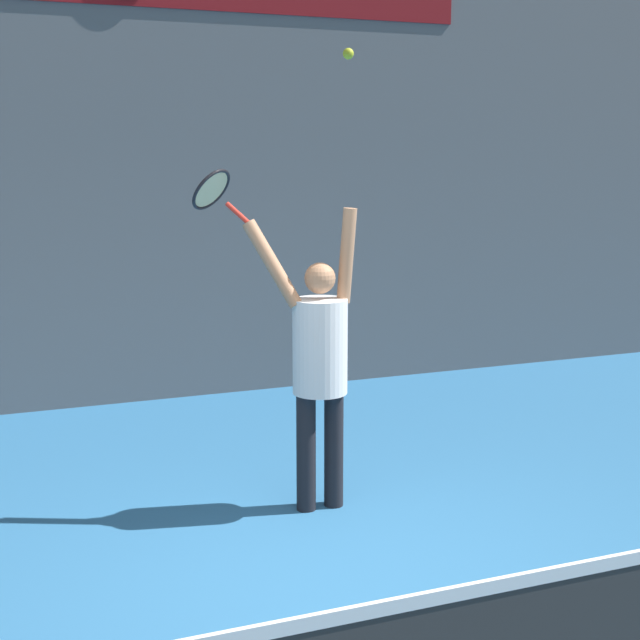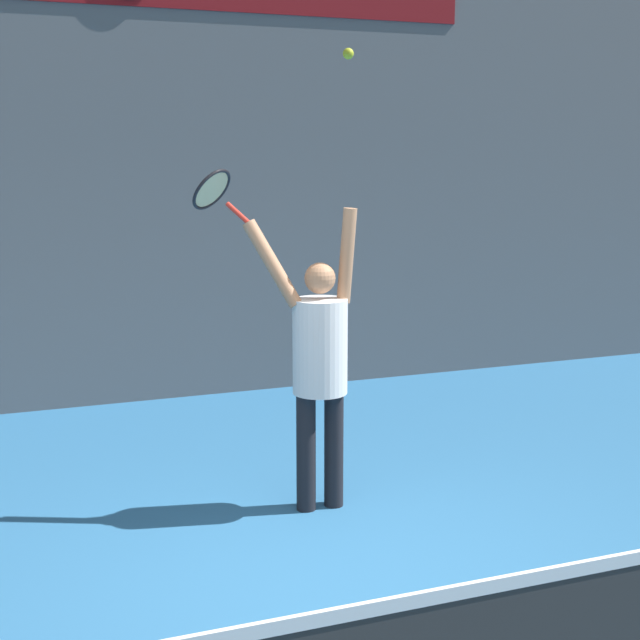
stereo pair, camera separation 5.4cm
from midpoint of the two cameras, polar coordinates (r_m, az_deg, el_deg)
name	(u,v)px [view 1 (the left image)]	position (r m, az deg, el deg)	size (l,w,h in m)	color
ground_plane	(343,615)	(4.87, 1.17, -18.38)	(18.00, 18.00, 0.00)	teal
back_wall	(159,138)	(8.60, -10.43, 11.39)	(18.00, 0.10, 5.00)	slate
tennis_player	(319,358)	(5.85, -0.32, -2.44)	(0.73, 0.45, 2.02)	black
tennis_racket	(213,191)	(5.92, -7.12, 8.18)	(0.39, 0.42, 0.36)	red
tennis_ball	(348,54)	(5.71, 1.54, 16.67)	(0.07, 0.07, 0.07)	#CCDB2D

